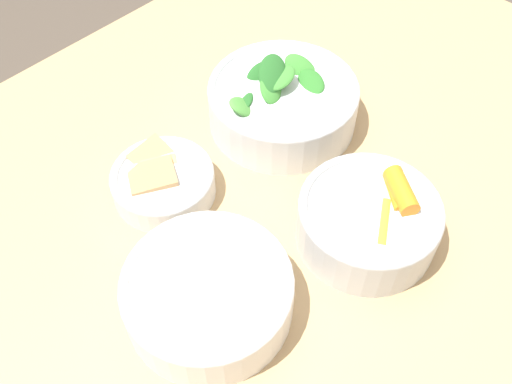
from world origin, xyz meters
name	(u,v)px	position (x,y,z in m)	size (l,w,h in m)	color
dining_table	(305,239)	(0.00, 0.00, 0.61)	(1.03, 0.87, 0.73)	tan
bowl_carrots	(369,220)	(0.02, 0.09, 0.76)	(0.15, 0.15, 0.07)	silver
bowl_greens	(283,102)	(-0.06, -0.10, 0.76)	(0.19, 0.19, 0.10)	silver
bowl_beans_hotdog	(208,295)	(0.20, 0.03, 0.76)	(0.17, 0.17, 0.06)	white
bowl_cookies	(163,181)	(0.13, -0.12, 0.75)	(0.12, 0.12, 0.04)	silver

